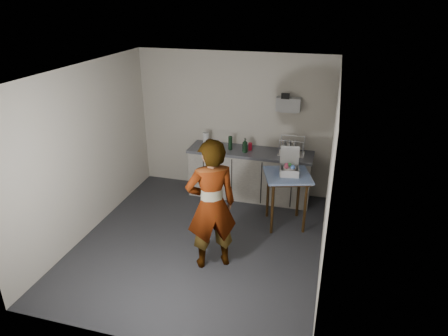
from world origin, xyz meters
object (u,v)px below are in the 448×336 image
(kitchen_counter, at_px, (250,175))
(standing_man, at_px, (211,205))
(bakery_box, at_px, (289,168))
(dish_rack, at_px, (291,151))
(soap_bottle, at_px, (245,145))
(paper_towel, at_px, (206,140))
(side_table, at_px, (287,181))
(dark_bottle, at_px, (230,143))
(soda_can, at_px, (250,146))

(kitchen_counter, xyz_separation_m, standing_man, (-0.07, -2.15, 0.51))
(bakery_box, bearing_deg, kitchen_counter, 125.60)
(kitchen_counter, relative_size, dish_rack, 5.01)
(soap_bottle, distance_m, paper_towel, 0.75)
(kitchen_counter, height_order, soap_bottle, soap_bottle)
(kitchen_counter, xyz_separation_m, soap_bottle, (-0.08, -0.10, 0.62))
(side_table, xyz_separation_m, soap_bottle, (-0.86, 0.72, 0.25))
(dark_bottle, distance_m, bakery_box, 1.39)
(soap_bottle, height_order, dark_bottle, soap_bottle)
(soda_can, distance_m, bakery_box, 1.16)
(paper_towel, bearing_deg, dish_rack, 1.09)
(soda_can, bearing_deg, dark_bottle, -169.46)
(dark_bottle, xyz_separation_m, dish_rack, (1.09, 0.03, -0.05))
(paper_towel, bearing_deg, side_table, -26.49)
(side_table, height_order, paper_towel, paper_towel)
(dark_bottle, bearing_deg, side_table, -34.83)
(standing_man, bearing_deg, dish_rack, -140.15)
(dark_bottle, bearing_deg, standing_man, -81.98)
(dark_bottle, xyz_separation_m, bakery_box, (1.16, -0.77, -0.04))
(bakery_box, bearing_deg, soap_bottle, 132.21)
(side_table, distance_m, bakery_box, 0.21)
(dark_bottle, distance_m, dish_rack, 1.09)
(bakery_box, bearing_deg, paper_towel, 145.41)
(kitchen_counter, height_order, dark_bottle, dark_bottle)
(side_table, distance_m, soda_can, 1.18)
(standing_man, xyz_separation_m, soap_bottle, (-0.01, 2.05, 0.11))
(soda_can, height_order, dark_bottle, dark_bottle)
(standing_man, height_order, bakery_box, standing_man)
(kitchen_counter, relative_size, soap_bottle, 8.49)
(standing_man, xyz_separation_m, paper_towel, (-0.76, 2.13, 0.11))
(soda_can, distance_m, dark_bottle, 0.36)
(standing_man, bearing_deg, paper_towel, -100.35)
(kitchen_counter, relative_size, bakery_box, 5.39)
(dark_bottle, bearing_deg, soap_bottle, -13.93)
(kitchen_counter, distance_m, soap_bottle, 0.63)
(standing_man, xyz_separation_m, bakery_box, (0.86, 1.35, 0.06))
(side_table, relative_size, dish_rack, 2.02)
(paper_towel, height_order, dish_rack, dish_rack)
(kitchen_counter, distance_m, paper_towel, 1.03)
(soda_can, relative_size, paper_towel, 0.49)
(soap_bottle, bearing_deg, side_table, -40.25)
(dark_bottle, height_order, paper_towel, paper_towel)
(standing_man, bearing_deg, dark_bottle, -112.02)
(standing_man, height_order, dark_bottle, standing_man)
(paper_towel, bearing_deg, dark_bottle, -0.60)
(soda_can, relative_size, bakery_box, 0.32)
(dark_bottle, bearing_deg, soda_can, 10.54)
(side_table, distance_m, paper_towel, 1.81)
(paper_towel, height_order, bakery_box, bakery_box)
(paper_towel, distance_m, dish_rack, 1.55)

